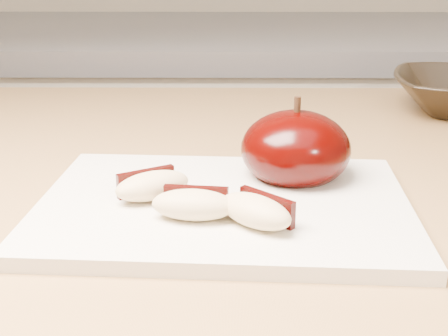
{
  "coord_description": "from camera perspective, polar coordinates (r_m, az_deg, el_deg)",
  "views": [
    {
      "loc": [
        -0.04,
        -0.05,
        1.09
      ],
      "look_at": [
        -0.04,
        0.38,
        0.94
      ],
      "focal_mm": 50.0,
      "sensor_mm": 36.0,
      "label": 1
    }
  ],
  "objects": [
    {
      "name": "apple_wedge_a",
      "position": [
        0.47,
        -6.62,
        -1.58
      ],
      "size": [
        0.06,
        0.05,
        0.02
      ],
      "rotation": [
        0.0,
        0.0,
        0.54
      ],
      "color": "beige",
      "rests_on": "cutting_board"
    },
    {
      "name": "apple_wedge_c",
      "position": [
        0.42,
        2.99,
        -3.91
      ],
      "size": [
        0.06,
        0.06,
        0.02
      ],
      "rotation": [
        0.0,
        0.0,
        -0.76
      ],
      "color": "beige",
      "rests_on": "cutting_board"
    },
    {
      "name": "cutting_board",
      "position": [
        0.47,
        0.0,
        -3.52
      ],
      "size": [
        0.29,
        0.22,
        0.01
      ],
      "primitive_type": "cube",
      "rotation": [
        0.0,
        0.0,
        -0.06
      ],
      "color": "silver",
      "rests_on": "island_counter"
    },
    {
      "name": "back_cabinet",
      "position": [
        1.4,
        2.0,
        -6.69
      ],
      "size": [
        2.4,
        0.62,
        0.94
      ],
      "color": "silver",
      "rests_on": "ground"
    },
    {
      "name": "apple_half",
      "position": [
        0.51,
        6.56,
        1.73
      ],
      "size": [
        0.11,
        0.11,
        0.08
      ],
      "rotation": [
        0.0,
        0.0,
        0.35
      ],
      "color": "black",
      "rests_on": "cutting_board"
    },
    {
      "name": "apple_wedge_b",
      "position": [
        0.43,
        -2.79,
        -3.31
      ],
      "size": [
        0.06,
        0.03,
        0.02
      ],
      "rotation": [
        0.0,
        0.0,
        -0.11
      ],
      "color": "beige",
      "rests_on": "cutting_board"
    }
  ]
}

